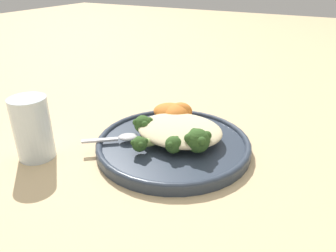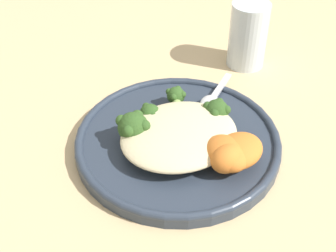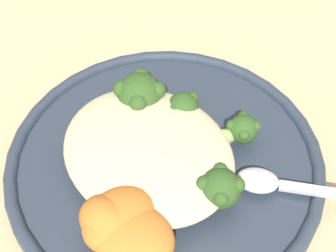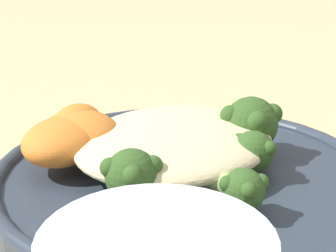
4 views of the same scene
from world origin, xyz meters
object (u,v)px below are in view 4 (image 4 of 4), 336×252
sweet_potato_chunk_1 (78,128)px  spoon (167,228)px  quinoa_mound (178,142)px  sweet_potato_chunk_0 (82,133)px  broccoli_stalk_3 (236,127)px  broccoli_stalk_1 (213,173)px  broccoli_stalk_2 (226,151)px  sweet_potato_chunk_2 (64,140)px  broccoli_stalk_0 (141,168)px  plate (185,179)px

sweet_potato_chunk_1 → spoon: bearing=66.6°
quinoa_mound → sweet_potato_chunk_0: bearing=-60.4°
quinoa_mound → broccoli_stalk_3: bearing=150.2°
quinoa_mound → broccoli_stalk_1: 0.05m
broccoli_stalk_2 → sweet_potato_chunk_2: sweet_potato_chunk_2 is taller
broccoli_stalk_0 → spoon: bearing=32.8°
quinoa_mound → broccoli_stalk_0: size_ratio=1.57×
sweet_potato_chunk_1 → sweet_potato_chunk_0: bearing=63.3°
plate → sweet_potato_chunk_2: sweet_potato_chunk_2 is taller
plate → broccoli_stalk_2: bearing=126.0°
broccoli_stalk_1 → spoon: (0.06, 0.01, -0.01)m
broccoli_stalk_0 → broccoli_stalk_3: 0.09m
sweet_potato_chunk_0 → broccoli_stalk_1: bearing=96.0°
broccoli_stalk_1 → sweet_potato_chunk_0: bearing=-152.4°
broccoli_stalk_3 → spoon: (0.13, 0.03, -0.01)m
broccoli_stalk_3 → sweet_potato_chunk_0: size_ratio=1.54×
broccoli_stalk_3 → sweet_potato_chunk_2: size_ratio=1.40×
sweet_potato_chunk_1 → sweet_potato_chunk_2: sweet_potato_chunk_1 is taller
plate → sweet_potato_chunk_0: bearing=-67.9°
broccoli_stalk_1 → broccoli_stalk_2: broccoli_stalk_2 is taller
quinoa_mound → spoon: 0.10m
sweet_potato_chunk_2 → spoon: (0.03, 0.12, -0.01)m
sweet_potato_chunk_2 → spoon: bearing=74.0°
broccoli_stalk_2 → broccoli_stalk_3: size_ratio=1.00×
plate → spoon: size_ratio=3.11×
plate → quinoa_mound: bearing=-116.5°
broccoli_stalk_0 → spoon: broccoli_stalk_0 is taller
quinoa_mound → broccoli_stalk_0: bearing=9.3°
sweet_potato_chunk_0 → sweet_potato_chunk_1: 0.01m
plate → sweet_potato_chunk_1: size_ratio=6.13×
broccoli_stalk_0 → broccoli_stalk_2: bearing=136.0°
plate → spoon: 0.09m
broccoli_stalk_1 → broccoli_stalk_3: bearing=130.9°
quinoa_mound → broccoli_stalk_1: (0.02, 0.05, -0.00)m
broccoli_stalk_0 → plate: bearing=155.1°
sweet_potato_chunk_0 → quinoa_mound: bearing=119.6°
quinoa_mound → spoon: size_ratio=1.75×
broccoli_stalk_2 → sweet_potato_chunk_1: sweet_potato_chunk_1 is taller
plate → broccoli_stalk_0: broccoli_stalk_0 is taller
plate → broccoli_stalk_1: bearing=62.2°
broccoli_stalk_1 → sweet_potato_chunk_0: 0.11m
broccoli_stalk_2 → broccoli_stalk_0: bearing=-127.8°
sweet_potato_chunk_0 → sweet_potato_chunk_2: size_ratio=0.91×
broccoli_stalk_1 → sweet_potato_chunk_0: size_ratio=1.76×
broccoli_stalk_1 → broccoli_stalk_2: size_ratio=1.15×
broccoli_stalk_3 → broccoli_stalk_1: bearing=-121.2°
broccoli_stalk_0 → quinoa_mound: bearing=167.8°
broccoli_stalk_0 → sweet_potato_chunk_0: same height
broccoli_stalk_1 → plate: bearing=173.9°
quinoa_mound → sweet_potato_chunk_1: size_ratio=3.46×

